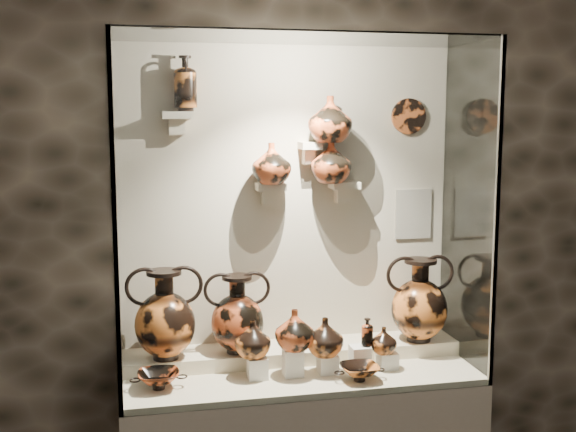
% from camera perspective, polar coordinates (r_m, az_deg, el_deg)
% --- Properties ---
extents(wall_back, '(5.00, 0.02, 3.20)m').
position_cam_1_polar(wall_back, '(3.67, -0.10, 0.94)').
color(wall_back, black).
rests_on(wall_back, ground).
extents(front_tier, '(1.68, 0.58, 0.03)m').
position_cam_1_polar(front_tier, '(3.56, 1.01, -12.35)').
color(front_tier, beige).
rests_on(front_tier, plinth).
extents(rear_tier, '(1.70, 0.25, 0.10)m').
position_cam_1_polar(rear_tier, '(3.70, 0.38, -10.92)').
color(rear_tier, beige).
rests_on(rear_tier, plinth).
extents(back_panel, '(1.70, 0.03, 1.60)m').
position_cam_1_polar(back_panel, '(3.67, -0.09, 0.93)').
color(back_panel, beige).
rests_on(back_panel, plinth).
extents(glass_front, '(1.70, 0.01, 1.60)m').
position_cam_1_polar(glass_front, '(3.08, 2.30, -0.46)').
color(glass_front, white).
rests_on(glass_front, plinth).
extents(glass_left, '(0.01, 0.60, 1.60)m').
position_cam_1_polar(glass_left, '(3.28, -13.52, -0.16)').
color(glass_left, white).
rests_on(glass_left, plinth).
extents(glass_right, '(0.01, 0.60, 1.60)m').
position_cam_1_polar(glass_right, '(3.65, 14.08, 0.65)').
color(glass_right, white).
rests_on(glass_right, plinth).
extents(glass_top, '(1.70, 0.60, 0.01)m').
position_cam_1_polar(glass_top, '(3.35, 1.08, 13.90)').
color(glass_top, white).
rests_on(glass_top, back_panel).
extents(frame_post_left, '(0.02, 0.02, 1.60)m').
position_cam_1_polar(frame_post_left, '(2.99, -13.52, -0.93)').
color(frame_post_left, gray).
rests_on(frame_post_left, plinth).
extents(frame_post_right, '(0.02, 0.02, 1.60)m').
position_cam_1_polar(frame_post_right, '(3.39, 16.15, 0.02)').
color(frame_post_right, gray).
rests_on(frame_post_right, plinth).
extents(pedestal_a, '(0.09, 0.09, 0.10)m').
position_cam_1_polar(pedestal_a, '(3.45, -2.44, -11.89)').
color(pedestal_a, silver).
rests_on(pedestal_a, front_tier).
extents(pedestal_b, '(0.09, 0.09, 0.13)m').
position_cam_1_polar(pedestal_b, '(3.47, 0.38, -11.46)').
color(pedestal_b, silver).
rests_on(pedestal_b, front_tier).
extents(pedestal_c, '(0.09, 0.09, 0.09)m').
position_cam_1_polar(pedestal_c, '(3.52, 3.14, -11.56)').
color(pedestal_c, silver).
rests_on(pedestal_c, front_tier).
extents(pedestal_d, '(0.09, 0.09, 0.12)m').
position_cam_1_polar(pedestal_d, '(3.56, 5.68, -11.11)').
color(pedestal_d, silver).
rests_on(pedestal_d, front_tier).
extents(pedestal_e, '(0.09, 0.09, 0.08)m').
position_cam_1_polar(pedestal_e, '(3.61, 7.83, -11.20)').
color(pedestal_e, silver).
rests_on(pedestal_e, front_tier).
extents(bracket_ul, '(0.14, 0.12, 0.04)m').
position_cam_1_polar(bracket_ul, '(3.49, -8.78, 7.88)').
color(bracket_ul, beige).
rests_on(bracket_ul, back_panel).
extents(bracket_ca, '(0.14, 0.12, 0.04)m').
position_cam_1_polar(bracket_ca, '(3.56, -1.41, 2.34)').
color(bracket_ca, beige).
rests_on(bracket_ca, back_panel).
extents(bracket_cb, '(0.10, 0.12, 0.04)m').
position_cam_1_polar(bracket_cb, '(3.59, 1.73, 5.58)').
color(bracket_cb, beige).
rests_on(bracket_cb, back_panel).
extents(bracket_cc, '(0.14, 0.12, 0.04)m').
position_cam_1_polar(bracket_cc, '(3.65, 4.46, 2.46)').
color(bracket_cc, beige).
rests_on(bracket_cc, back_panel).
extents(amphora_left, '(0.37, 0.37, 0.43)m').
position_cam_1_polar(amphora_left, '(3.49, -9.71, -7.65)').
color(amphora_left, orange).
rests_on(amphora_left, rear_tier).
extents(amphora_mid, '(0.37, 0.37, 0.39)m').
position_cam_1_polar(amphora_mid, '(3.55, -4.03, -7.70)').
color(amphora_mid, '#B74720').
rests_on(amphora_mid, rear_tier).
extents(amphora_right, '(0.36, 0.36, 0.43)m').
position_cam_1_polar(amphora_right, '(3.77, 10.34, -6.52)').
color(amphora_right, orange).
rests_on(amphora_right, rear_tier).
extents(jug_a, '(0.23, 0.23, 0.18)m').
position_cam_1_polar(jug_a, '(3.41, -2.81, -9.66)').
color(jug_a, orange).
rests_on(jug_a, pedestal_a).
extents(jug_b, '(0.20, 0.20, 0.19)m').
position_cam_1_polar(jug_b, '(3.41, 0.52, -8.97)').
color(jug_b, '#B74720').
rests_on(jug_b, pedestal_b).
extents(jug_c, '(0.23, 0.23, 0.19)m').
position_cam_1_polar(jug_c, '(3.46, 2.93, -9.51)').
color(jug_c, orange).
rests_on(jug_c, pedestal_c).
extents(jug_e, '(0.14, 0.14, 0.13)m').
position_cam_1_polar(jug_e, '(3.55, 7.55, -9.70)').
color(jug_e, orange).
rests_on(jug_e, pedestal_e).
extents(lekythos_small, '(0.08, 0.08, 0.15)m').
position_cam_1_polar(lekythos_small, '(3.52, 6.27, -8.97)').
color(lekythos_small, '#B74720').
rests_on(lekythos_small, pedestal_d).
extents(kylix_left, '(0.25, 0.21, 0.10)m').
position_cam_1_polar(kylix_left, '(3.37, -10.20, -12.50)').
color(kylix_left, '#B74720').
rests_on(kylix_left, front_tier).
extents(kylix_right, '(0.29, 0.27, 0.09)m').
position_cam_1_polar(kylix_right, '(3.43, 5.66, -12.09)').
color(kylix_right, orange).
rests_on(kylix_right, front_tier).
extents(lekythos_tall, '(0.13, 0.13, 0.29)m').
position_cam_1_polar(lekythos_tall, '(3.49, -8.11, 10.60)').
color(lekythos_tall, orange).
rests_on(lekythos_tall, bracket_ul).
extents(ovoid_vase_a, '(0.23, 0.23, 0.20)m').
position_cam_1_polar(ovoid_vase_a, '(3.51, -1.32, 4.18)').
color(ovoid_vase_a, '#B74720').
rests_on(ovoid_vase_a, bracket_ca).
extents(ovoid_vase_b, '(0.28, 0.28, 0.23)m').
position_cam_1_polar(ovoid_vase_b, '(3.55, 3.34, 7.65)').
color(ovoid_vase_b, '#B74720').
rests_on(ovoid_vase_b, bracket_cb).
extents(ovoid_vase_c, '(0.23, 0.23, 0.21)m').
position_cam_1_polar(ovoid_vase_c, '(3.57, 3.41, 4.31)').
color(ovoid_vase_c, '#B74720').
rests_on(ovoid_vase_c, bracket_cc).
extents(wall_plate, '(0.18, 0.02, 0.18)m').
position_cam_1_polar(wall_plate, '(3.80, 9.50, 7.78)').
color(wall_plate, '#B95424').
rests_on(wall_plate, back_panel).
extents(info_placard, '(0.20, 0.01, 0.26)m').
position_cam_1_polar(info_placard, '(3.85, 9.86, 0.17)').
color(info_placard, beige).
rests_on(info_placard, back_panel).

